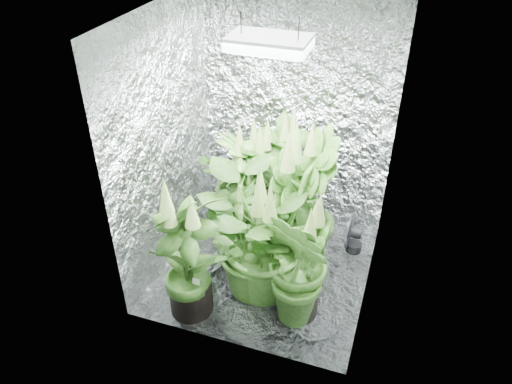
{
  "coord_description": "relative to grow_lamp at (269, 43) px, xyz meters",
  "views": [
    {
      "loc": [
        0.89,
        -2.87,
        2.78
      ],
      "look_at": [
        -0.08,
        0.0,
        0.72
      ],
      "focal_mm": 35.0,
      "sensor_mm": 36.0,
      "label": 1
    }
  ],
  "objects": [
    {
      "name": "plant_a",
      "position": [
        -0.27,
        0.48,
        -1.34
      ],
      "size": [
        0.93,
        0.93,
        1.04
      ],
      "rotation": [
        0.0,
        0.0,
        0.11
      ],
      "color": "black",
      "rests_on": "ground"
    },
    {
      "name": "plant_b",
      "position": [
        -0.06,
        0.64,
        -1.34
      ],
      "size": [
        0.67,
        0.67,
        1.08
      ],
      "rotation": [
        0.0,
        0.0,
        0.38
      ],
      "color": "black",
      "rests_on": "ground"
    },
    {
      "name": "ground",
      "position": [
        0.0,
        0.0,
        -1.83
      ],
      "size": [
        1.6,
        1.6,
        0.0
      ],
      "primitive_type": "plane",
      "color": "silver",
      "rests_on": "ground"
    },
    {
      "name": "plant_e",
      "position": [
        0.04,
        -0.3,
        -1.32
      ],
      "size": [
        1.1,
        1.1,
        1.08
      ],
      "rotation": [
        0.0,
        0.0,
        3.44
      ],
      "color": "black",
      "rests_on": "ground"
    },
    {
      "name": "plant_c",
      "position": [
        0.24,
        0.06,
        -1.23
      ],
      "size": [
        0.66,
        0.66,
        1.28
      ],
      "rotation": [
        0.0,
        0.0,
        1.54
      ],
      "color": "black",
      "rests_on": "ground"
    },
    {
      "name": "plant_f",
      "position": [
        -0.38,
        -0.6,
        -1.31
      ],
      "size": [
        0.76,
        0.76,
        1.14
      ],
      "rotation": [
        0.0,
        0.0,
        4.08
      ],
      "color": "black",
      "rests_on": "ground"
    },
    {
      "name": "plant_g",
      "position": [
        0.37,
        -0.42,
        -1.36
      ],
      "size": [
        0.71,
        0.71,
        1.03
      ],
      "rotation": [
        0.0,
        0.0,
        5.32
      ],
      "color": "black",
      "rests_on": "ground"
    },
    {
      "name": "ceiling",
      "position": [
        0.0,
        0.0,
        0.17
      ],
      "size": [
        1.6,
        1.6,
        0.01
      ],
      "primitive_type": "cube",
      "color": "silver",
      "rests_on": "walls"
    },
    {
      "name": "plant_h",
      "position": [
        -0.21,
        -0.04,
        -1.44
      ],
      "size": [
        0.6,
        0.6,
        0.85
      ],
      "rotation": [
        0.0,
        0.0,
        5.6
      ],
      "color": "black",
      "rests_on": "ground"
    },
    {
      "name": "plant_d",
      "position": [
        -0.25,
        0.21,
        -1.32
      ],
      "size": [
        0.77,
        0.77,
        1.12
      ],
      "rotation": [
        0.0,
        0.0,
        2.08
      ],
      "color": "black",
      "rests_on": "ground"
    },
    {
      "name": "plant_label",
      "position": [
        -0.31,
        -0.64,
        -1.53
      ],
      "size": [
        0.05,
        0.03,
        0.08
      ],
      "primitive_type": "cube",
      "rotation": [
        -0.21,
        0.0,
        -0.04
      ],
      "color": "white",
      "rests_on": "plant_f"
    },
    {
      "name": "grow_lamp",
      "position": [
        0.0,
        0.0,
        0.0
      ],
      "size": [
        0.5,
        0.3,
        0.22
      ],
      "color": "gray",
      "rests_on": "ceiling"
    },
    {
      "name": "walls",
      "position": [
        0.0,
        0.0,
        -0.83
      ],
      "size": [
        1.62,
        1.62,
        2.0
      ],
      "color": "silver",
      "rests_on": "ground"
    },
    {
      "name": "circulation_fan",
      "position": [
        0.61,
        0.43,
        -1.68
      ],
      "size": [
        0.13,
        0.3,
        0.34
      ],
      "rotation": [
        0.0,
        0.0,
        -0.01
      ],
      "color": "black",
      "rests_on": "ground"
    }
  ]
}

